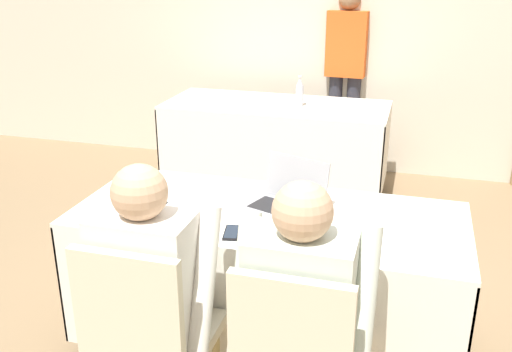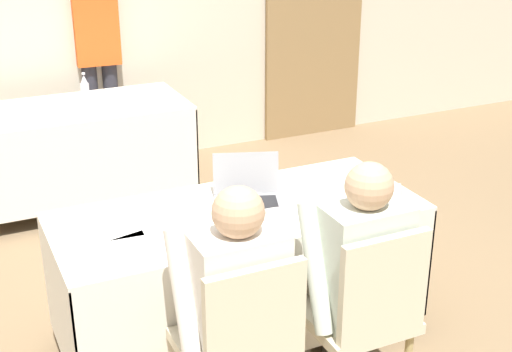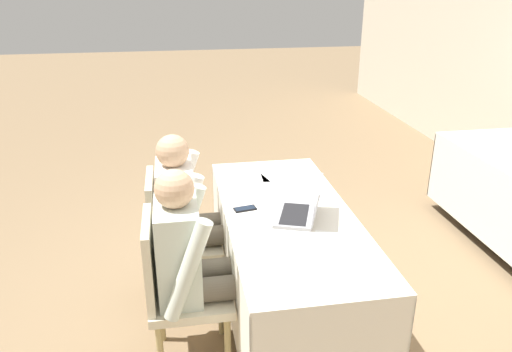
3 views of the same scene
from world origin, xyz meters
name	(u,v)px [view 1 (image 1 of 3)]	position (x,y,z in m)	size (l,w,h in m)	color
ground_plane	(267,345)	(0.00, 0.00, 0.00)	(24.00, 24.00, 0.00)	#846B4C
wall_back	(352,16)	(0.00, 2.74, 1.35)	(12.00, 0.06, 2.70)	beige
conference_table_near	(268,247)	(0.00, 0.00, 0.55)	(1.77, 0.75, 0.73)	white
conference_table_far	(276,125)	(-0.47, 2.03, 0.55)	(1.77, 0.75, 0.73)	white
laptop	(286,201)	(0.07, 0.06, 0.77)	(0.39, 0.35, 0.22)	#99999E
cell_phone	(232,233)	(-0.09, -0.25, 0.73)	(0.09, 0.14, 0.01)	black
paper_beside_laptop	(358,206)	(0.38, 0.19, 0.73)	(0.31, 0.36, 0.00)	white
paper_centre_table	(150,215)	(-0.50, -0.17, 0.73)	(0.27, 0.34, 0.00)	white
paper_left_edge	(160,192)	(-0.58, 0.09, 0.73)	(0.23, 0.31, 0.00)	white
water_bottle	(300,92)	(-0.28, 2.01, 0.83)	(0.06, 0.06, 0.24)	#B7B7C1
chair_near_left	(147,334)	(-0.29, -0.68, 0.49)	(0.44, 0.44, 0.89)	tan
person_checkered_shirt	(156,283)	(-0.29, -0.58, 0.65)	(0.50, 0.52, 1.15)	#665B4C
person_white_shirt	(304,306)	(0.29, -0.58, 0.65)	(0.50, 0.52, 1.15)	#665B4C
person_red_shirt	(346,68)	(-0.02, 2.71, 0.91)	(0.35, 0.22, 1.59)	#33333D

